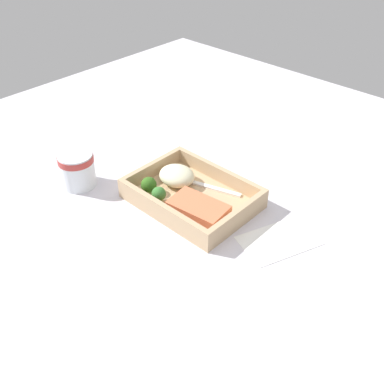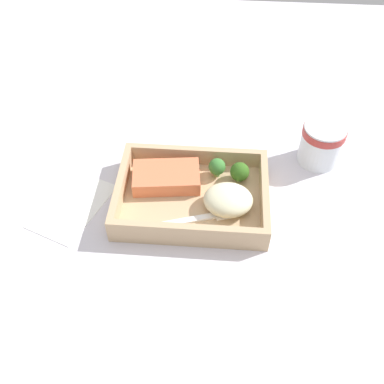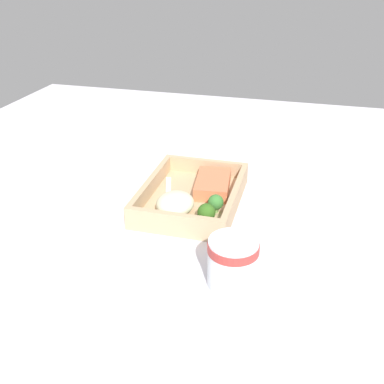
{
  "view_description": "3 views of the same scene",
  "coord_description": "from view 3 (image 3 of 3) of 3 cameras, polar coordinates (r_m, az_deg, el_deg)",
  "views": [
    {
      "loc": [
        -53.16,
        56.92,
        60.4
      ],
      "look_at": [
        0.0,
        0.0,
        2.7
      ],
      "focal_mm": 42.0,
      "sensor_mm": 36.0,
      "label": 1
    },
    {
      "loc": [
        3.99,
        -52.23,
        60.85
      ],
      "look_at": [
        0.0,
        0.0,
        2.7
      ],
      "focal_mm": 42.0,
      "sensor_mm": 36.0,
      "label": 2
    },
    {
      "loc": [
        79.63,
        21.39,
        46.61
      ],
      "look_at": [
        0.0,
        0.0,
        2.7
      ],
      "focal_mm": 42.0,
      "sensor_mm": 36.0,
      "label": 3
    }
  ],
  "objects": [
    {
      "name": "paper_cup",
      "position": [
        0.71,
        5.19,
        -8.63
      ],
      "size": [
        8.02,
        8.02,
        8.14
      ],
      "color": "white",
      "rests_on": "ground_plane"
    },
    {
      "name": "takeout_tray",
      "position": [
        0.94,
        0.0,
        -1.12
      ],
      "size": [
        26.32,
        19.38,
        1.2
      ],
      "primitive_type": "cube",
      "color": "tan",
      "rests_on": "ground_plane"
    },
    {
      "name": "fork",
      "position": [
        0.94,
        -3.04,
        -0.61
      ],
      "size": [
        15.58,
        6.26,
        0.44
      ],
      "color": "white",
      "rests_on": "takeout_tray"
    },
    {
      "name": "broccoli_floret_2",
      "position": [
        0.85,
        1.85,
        -2.64
      ],
      "size": [
        3.49,
        3.49,
        3.8
      ],
      "color": "#78985D",
      "rests_on": "takeout_tray"
    },
    {
      "name": "ground_plane",
      "position": [
        0.95,
        0.0,
        -1.97
      ],
      "size": [
        160.0,
        160.0,
        2.0
      ],
      "primitive_type": "cube",
      "color": "silver"
    },
    {
      "name": "broccoli_floret_1",
      "position": [
        0.88,
        3.03,
        -1.35
      ],
      "size": [
        3.1,
        3.1,
        3.72
      ],
      "color": "#76A050",
      "rests_on": "takeout_tray"
    },
    {
      "name": "tray_rim",
      "position": [
        0.93,
        0.0,
        0.13
      ],
      "size": [
        26.32,
        19.38,
        3.48
      ],
      "color": "tan",
      "rests_on": "takeout_tray"
    },
    {
      "name": "receipt_slip",
      "position": [
        1.13,
        1.51,
        3.84
      ],
      "size": [
        14.32,
        17.57,
        0.24
      ],
      "primitive_type": "cube",
      "rotation": [
        0.0,
        0.0,
        -0.37
      ],
      "color": "white",
      "rests_on": "ground_plane"
    },
    {
      "name": "mashed_potatoes",
      "position": [
        0.88,
        -2.15,
        -1.46
      ],
      "size": [
        8.46,
        7.45,
        3.92
      ],
      "primitive_type": "ellipsoid",
      "color": "beige",
      "rests_on": "takeout_tray"
    },
    {
      "name": "salmon_fillet",
      "position": [
        0.97,
        2.66,
        1.01
      ],
      "size": [
        12.7,
        8.42,
        2.78
      ],
      "primitive_type": "cube",
      "rotation": [
        0.0,
        0.0,
        0.12
      ],
      "color": "#E3764D",
      "rests_on": "takeout_tray"
    }
  ]
}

